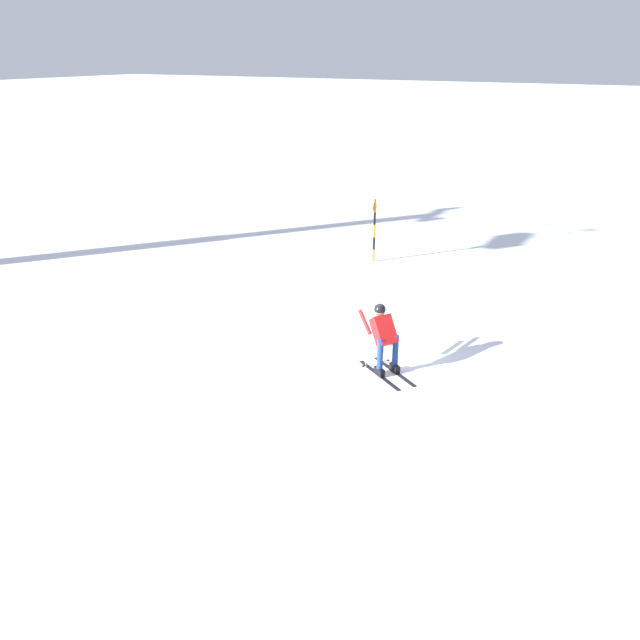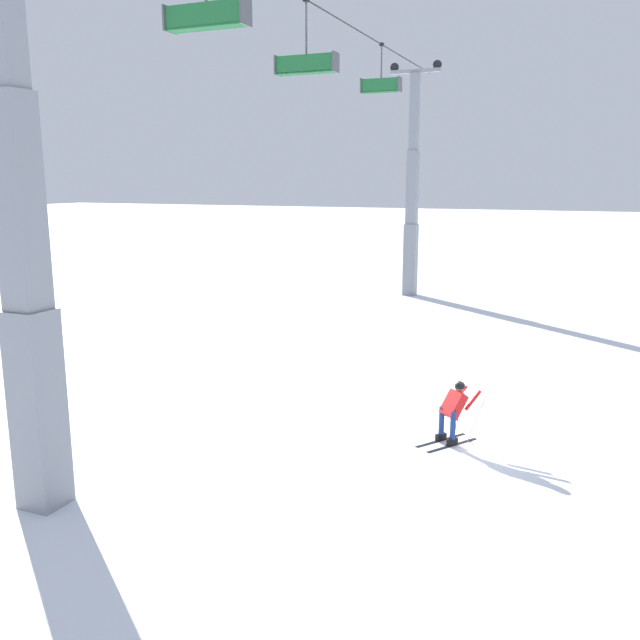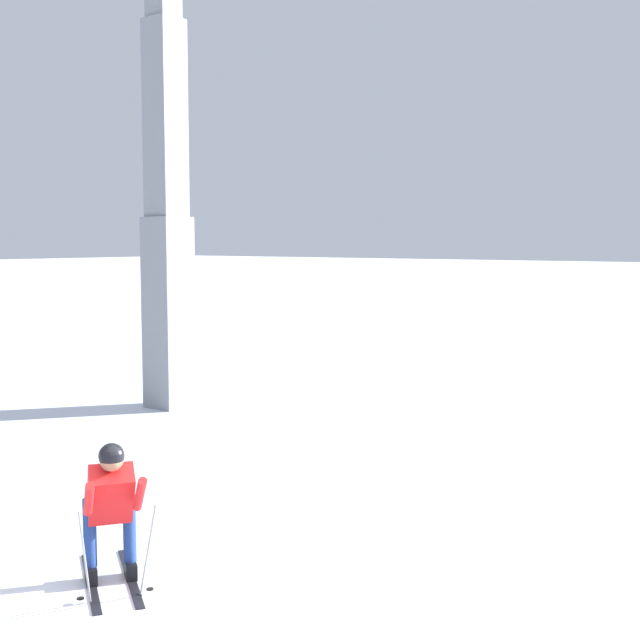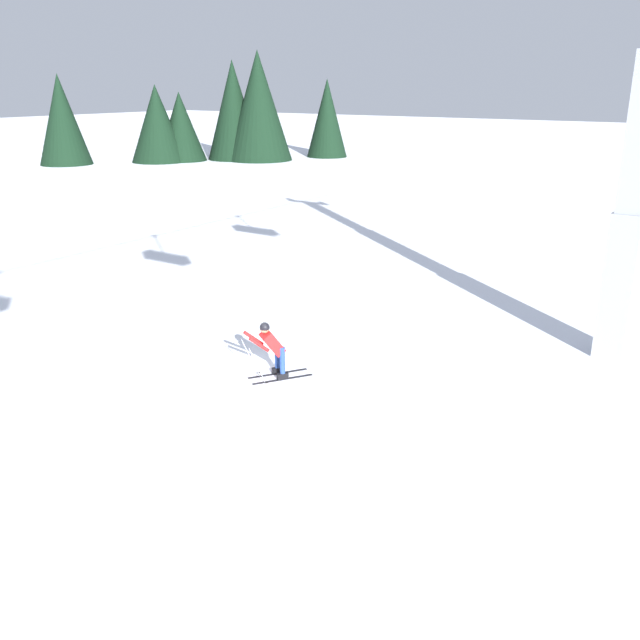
% 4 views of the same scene
% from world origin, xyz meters
% --- Properties ---
extents(ground_plane, '(260.00, 260.00, 0.00)m').
position_xyz_m(ground_plane, '(0.00, 0.00, 0.00)').
color(ground_plane, white).
extents(skier_carving_main, '(1.70, 1.41, 1.63)m').
position_xyz_m(skier_carving_main, '(-1.03, 0.45, 0.86)').
color(skier_carving_main, black).
rests_on(skier_carving_main, ground_plane).
extents(trail_marker_pole, '(0.07, 0.28, 2.05)m').
position_xyz_m(trail_marker_pole, '(2.50, -6.72, 1.10)').
color(trail_marker_pole, orange).
rests_on(trail_marker_pole, ground_plane).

